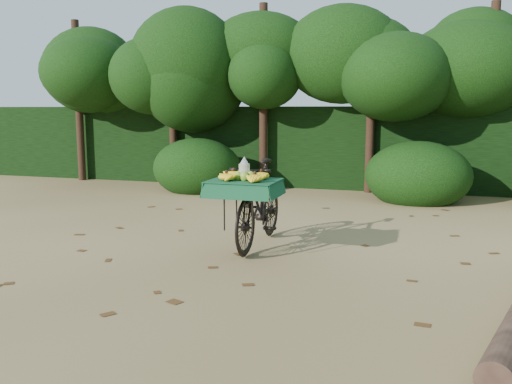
% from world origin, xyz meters
% --- Properties ---
extents(ground, '(80.00, 80.00, 0.00)m').
position_xyz_m(ground, '(0.00, 0.00, 0.00)').
color(ground, tan).
rests_on(ground, ground).
extents(vendor_bicycle, '(0.80, 1.85, 1.11)m').
position_xyz_m(vendor_bicycle, '(-0.37, 0.23, 0.56)').
color(vendor_bicycle, black).
rests_on(vendor_bicycle, ground).
extents(hedge_backdrop, '(26.00, 1.80, 1.80)m').
position_xyz_m(hedge_backdrop, '(0.00, 6.30, 0.90)').
color(hedge_backdrop, black).
rests_on(hedge_backdrop, ground).
extents(tree_row, '(14.50, 2.00, 4.00)m').
position_xyz_m(tree_row, '(-0.65, 5.50, 2.00)').
color(tree_row, black).
rests_on(tree_row, ground).
extents(bush_clumps, '(8.80, 1.70, 0.90)m').
position_xyz_m(bush_clumps, '(0.50, 4.30, 0.45)').
color(bush_clumps, black).
rests_on(bush_clumps, ground).
extents(leaf_litter, '(7.00, 7.30, 0.01)m').
position_xyz_m(leaf_litter, '(0.00, 0.65, 0.01)').
color(leaf_litter, '#4D2F14').
rests_on(leaf_litter, ground).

